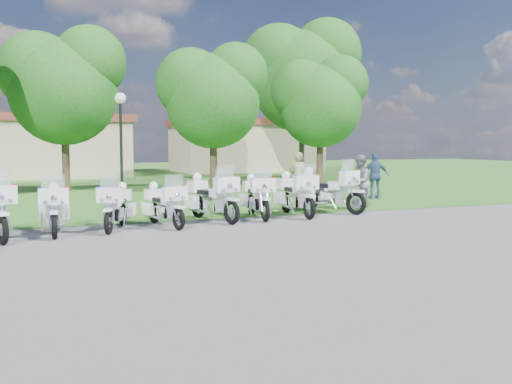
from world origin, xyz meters
name	(u,v)px	position (x,y,z in m)	size (l,w,h in m)	color
ground	(256,234)	(0.00, 0.00, 0.00)	(100.00, 100.00, 0.00)	#58585D
grass_lawn	(112,176)	(0.00, 27.00, 0.00)	(100.00, 48.00, 0.01)	#2A641F
motorcycle_1	(54,208)	(-4.71, 1.96, 0.64)	(0.80, 2.29, 1.54)	black
motorcycle_2	(117,206)	(-3.14, 2.13, 0.62)	(1.21, 2.09, 1.47)	black
motorcycle_3	(164,204)	(-1.86, 2.18, 0.61)	(1.00, 2.14, 1.45)	black
motorcycle_4	(211,197)	(-0.31, 2.80, 0.70)	(1.24, 2.45, 1.68)	black
motorcycle_5	(257,196)	(1.17, 2.89, 0.67)	(0.97, 2.38, 1.60)	black
motorcycle_6	(295,194)	(2.50, 2.93, 0.69)	(0.84, 2.47, 1.66)	black
motorcycle_7	(328,190)	(3.92, 3.39, 0.74)	(1.54, 2.47, 1.78)	black
lamp_post	(121,119)	(-1.82, 10.07, 3.22)	(0.44, 0.44, 4.27)	black
tree_1	(62,82)	(-3.71, 15.06, 5.11)	(5.80, 4.95, 7.73)	#38281C
tree_2	(212,92)	(3.07, 13.50, 4.71)	(5.34, 4.56, 7.12)	#38281C
tree_3	(319,98)	(9.91, 15.31, 4.74)	(5.38, 4.59, 7.17)	#38281C
tree_4	(301,72)	(11.67, 21.25, 6.95)	(7.88, 6.72, 10.50)	#38281C
building_west	(17,146)	(-6.00, 28.00, 2.07)	(14.56, 8.32, 4.10)	tan
building_east	(245,145)	(11.00, 30.00, 2.07)	(11.44, 7.28, 4.10)	tan
bystander_a	(297,177)	(4.37, 6.66, 0.96)	(0.70, 0.46, 1.92)	#898B5E
bystander_b	(359,182)	(5.34, 3.74, 0.93)	(0.91, 0.71, 1.87)	slate
bystander_c	(375,176)	(7.82, 6.52, 0.94)	(1.10, 0.46, 1.88)	#34557E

